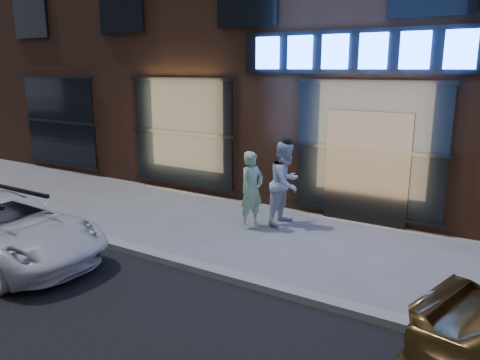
% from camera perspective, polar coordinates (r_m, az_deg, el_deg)
% --- Properties ---
extents(ground, '(90.00, 90.00, 0.00)m').
position_cam_1_polar(ground, '(7.18, 4.96, -13.65)').
color(ground, slate).
rests_on(ground, ground).
extents(curb, '(60.00, 0.25, 0.12)m').
position_cam_1_polar(curb, '(7.15, 4.97, -13.22)').
color(curb, gray).
rests_on(curb, ground).
extents(man_bowtie, '(0.54, 0.68, 1.61)m').
position_cam_1_polar(man_bowtie, '(9.71, 1.44, -1.21)').
color(man_bowtie, '#A2D5AB').
rests_on(man_bowtie, ground).
extents(man_cap, '(0.73, 0.91, 1.79)m').
position_cam_1_polar(man_cap, '(9.97, 5.57, -0.37)').
color(man_cap, silver).
rests_on(man_cap, ground).
extents(white_suv, '(4.02, 1.88, 1.11)m').
position_cam_1_polar(white_suv, '(9.11, -27.03, -5.36)').
color(white_suv, white).
rests_on(white_suv, ground).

